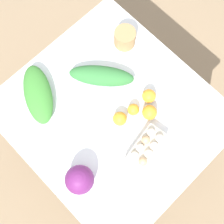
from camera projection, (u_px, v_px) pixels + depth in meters
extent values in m
plane|color=#937A5B|center=(112.00, 140.00, 2.47)|extent=(8.00, 8.00, 0.00)
cube|color=silver|center=(112.00, 114.00, 1.74)|extent=(1.12, 1.03, 0.03)
cylinder|color=brown|center=(13.00, 124.00, 2.12)|extent=(0.06, 0.06, 0.75)
cylinder|color=brown|center=(109.00, 41.00, 2.30)|extent=(0.06, 0.06, 0.75)
cylinder|color=brown|center=(212.00, 135.00, 2.10)|extent=(0.06, 0.06, 0.75)
sphere|color=#6B2366|center=(80.00, 180.00, 1.55)|extent=(0.15, 0.15, 0.15)
cube|color=beige|center=(146.00, 148.00, 1.64)|extent=(0.15, 0.25, 0.06)
sphere|color=white|center=(151.00, 132.00, 1.62)|extent=(0.04, 0.04, 0.04)
sphere|color=tan|center=(146.00, 140.00, 1.61)|extent=(0.04, 0.04, 0.04)
sphere|color=white|center=(140.00, 148.00, 1.60)|extent=(0.04, 0.04, 0.04)
sphere|color=white|center=(134.00, 156.00, 1.59)|extent=(0.04, 0.04, 0.04)
sphere|color=white|center=(159.00, 138.00, 1.61)|extent=(0.04, 0.04, 0.04)
sphere|color=white|center=(154.00, 146.00, 1.60)|extent=(0.04, 0.04, 0.04)
sphere|color=white|center=(148.00, 154.00, 1.59)|extent=(0.04, 0.04, 0.04)
sphere|color=tan|center=(143.00, 162.00, 1.58)|extent=(0.04, 0.04, 0.04)
cylinder|color=#A87F51|center=(125.00, 38.00, 1.79)|extent=(0.12, 0.12, 0.11)
ellipsoid|color=#337538|center=(101.00, 76.00, 1.74)|extent=(0.36, 0.32, 0.09)
ellipsoid|color=#3D8433|center=(38.00, 94.00, 1.71)|extent=(0.38, 0.30, 0.09)
sphere|color=orange|center=(120.00, 118.00, 1.68)|extent=(0.08, 0.08, 0.08)
sphere|color=orange|center=(133.00, 110.00, 1.70)|extent=(0.07, 0.07, 0.07)
sphere|color=orange|center=(150.00, 112.00, 1.68)|extent=(0.08, 0.08, 0.08)
sphere|color=orange|center=(149.00, 96.00, 1.71)|extent=(0.08, 0.08, 0.08)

